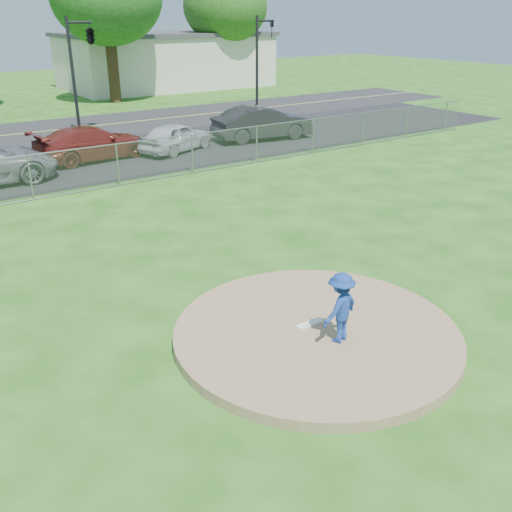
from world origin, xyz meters
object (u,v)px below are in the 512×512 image
at_px(parked_car_pearl, 176,137).
at_px(traffic_signal_right, 260,56).
at_px(parked_car_darkred, 92,143).
at_px(traffic_signal_center, 88,38).
at_px(parked_car_charcoal, 263,123).
at_px(commercial_building, 166,60).
at_px(pitcher, 340,308).

bearing_deg(parked_car_pearl, traffic_signal_right, -78.75).
relative_size(parked_car_darkred, parked_car_pearl, 1.29).
xyz_separation_m(traffic_signal_center, parked_car_pearl, (1.27, -6.25, -3.96)).
bearing_deg(parked_car_darkred, parked_car_pearl, -106.32).
bearing_deg(parked_car_charcoal, traffic_signal_right, -26.53).
relative_size(commercial_building, pitcher, 12.34).
height_order(pitcher, parked_car_pearl, pitcher).
bearing_deg(parked_car_darkred, pitcher, 167.71).
relative_size(traffic_signal_center, pitcher, 4.21).
xyz_separation_m(parked_car_darkred, parked_car_charcoal, (8.31, -0.63, 0.10)).
height_order(traffic_signal_center, parked_car_darkred, traffic_signal_center).
distance_m(commercial_building, traffic_signal_right, 16.14).
bearing_deg(parked_car_pearl, pitcher, 138.84).
bearing_deg(pitcher, traffic_signal_center, -112.57).
bearing_deg(parked_car_charcoal, parked_car_darkred, 93.55).
distance_m(commercial_building, traffic_signal_center, 20.17).
relative_size(traffic_signal_center, traffic_signal_right, 1.00).
relative_size(pitcher, parked_car_pearl, 0.35).
bearing_deg(parked_car_charcoal, traffic_signal_center, 51.34).
bearing_deg(commercial_building, parked_car_darkred, -123.57).
xyz_separation_m(traffic_signal_center, pitcher, (-3.89, -22.53, -3.75)).
relative_size(parked_car_pearl, parked_car_charcoal, 0.77).
distance_m(traffic_signal_center, parked_car_pearl, 7.51).
xyz_separation_m(traffic_signal_right, parked_car_darkred, (-12.61, -5.66, -2.65)).
bearing_deg(parked_car_charcoal, commercial_building, -7.37).
xyz_separation_m(traffic_signal_center, traffic_signal_right, (10.27, 0.00, -1.25)).
relative_size(traffic_signal_center, parked_car_charcoal, 1.15).
relative_size(commercial_building, parked_car_darkred, 3.39).
bearing_deg(pitcher, commercial_building, -125.22).
distance_m(traffic_signal_right, parked_car_charcoal, 8.04).
height_order(traffic_signal_right, parked_car_charcoal, traffic_signal_right).
distance_m(traffic_signal_center, pitcher, 23.16).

